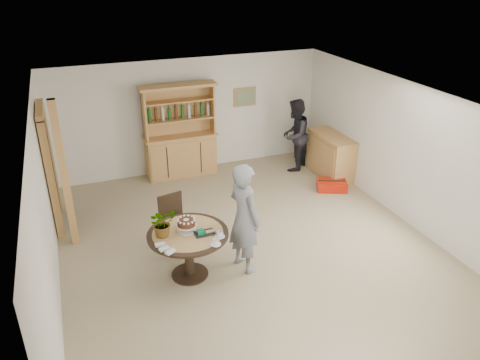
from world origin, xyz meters
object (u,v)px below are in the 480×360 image
(hutch, at_px, (181,145))
(sideboard, at_px, (331,156))
(dining_table, at_px, (188,241))
(adult_person, at_px, (295,135))
(dining_chair, at_px, (174,219))
(teen_boy, at_px, (244,218))
(red_suitcase, at_px, (332,185))

(hutch, height_order, sideboard, hutch)
(dining_table, relative_size, adult_person, 0.74)
(dining_table, bearing_deg, sideboard, 31.55)
(dining_chair, relative_size, teen_boy, 0.54)
(dining_table, xyz_separation_m, dining_chair, (-0.02, 0.83, -0.07))
(adult_person, height_order, red_suitcase, adult_person)
(dining_table, relative_size, dining_chair, 1.27)
(hutch, bearing_deg, red_suitcase, -34.69)
(dining_chair, bearing_deg, teen_boy, -58.99)
(hutch, xyz_separation_m, adult_person, (2.45, -0.62, 0.12))
(hutch, relative_size, dining_chair, 2.16)
(hutch, xyz_separation_m, dining_chair, (-0.85, -2.79, -0.15))
(teen_boy, relative_size, adult_person, 1.08)
(hutch, distance_m, adult_person, 2.53)
(dining_table, distance_m, red_suitcase, 3.98)
(sideboard, distance_m, adult_person, 0.92)
(adult_person, bearing_deg, dining_table, -0.77)
(dining_chair, relative_size, red_suitcase, 1.33)
(hutch, xyz_separation_m, teen_boy, (0.02, -3.72, 0.19))
(dining_chair, distance_m, teen_boy, 1.32)
(hutch, relative_size, adult_person, 1.25)
(sideboard, bearing_deg, dining_chair, -158.28)
(sideboard, xyz_separation_m, dining_table, (-3.87, -2.38, 0.13))
(hutch, height_order, adult_person, hutch)
(hutch, height_order, dining_table, hutch)
(teen_boy, distance_m, adult_person, 3.94)
(dining_table, bearing_deg, hutch, 77.06)
(hutch, distance_m, dining_table, 3.71)
(dining_chair, bearing_deg, dining_table, -100.89)
(hutch, distance_m, dining_chair, 2.92)
(dining_table, height_order, red_suitcase, dining_table)
(sideboard, height_order, adult_person, adult_person)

